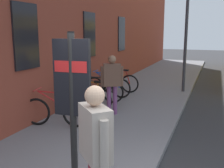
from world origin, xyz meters
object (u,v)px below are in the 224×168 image
Objects in this scene: bicycle_end_of_row at (76,103)px; bicycle_mid_rack at (57,112)px; bicycle_beside_lamp at (88,97)px; pedestrian_by_facade at (112,79)px; bicycle_by_door at (117,82)px; bicycle_far_end at (98,92)px; bicycle_leaning_wall at (108,87)px; transit_info_sign at (72,88)px; pedestrian_near_bus at (95,142)px; street_lamp at (187,19)px.

bicycle_mid_rack is at bearing 176.77° from bicycle_end_of_row.
bicycle_beside_lamp is 1.16m from pedestrian_by_facade.
pedestrian_by_facade reaches higher than bicycle_by_door.
bicycle_by_door is at bearing 17.32° from pedestrian_by_facade.
pedestrian_by_facade is at bearing -162.68° from bicycle_by_door.
bicycle_beside_lamp is at bearing -179.76° from bicycle_far_end.
bicycle_mid_rack is at bearing 146.83° from pedestrian_by_facade.
bicycle_mid_rack is 0.98× the size of bicycle_by_door.
bicycle_mid_rack is 1.87m from pedestrian_by_facade.
transit_info_sign reaches higher than bicycle_leaning_wall.
bicycle_end_of_row is 0.73× the size of transit_info_sign.
bicycle_far_end is (0.77, 0.00, 0.00)m from bicycle_beside_lamp.
transit_info_sign reaches higher than bicycle_by_door.
pedestrian_near_bus is 1.03× the size of pedestrian_by_facade.
bicycle_by_door is (3.39, -0.01, 0.00)m from bicycle_end_of_row.
bicycle_by_door is 1.02× the size of pedestrian_by_facade.
pedestrian_by_facade is (-2.84, -0.89, 0.67)m from bicycle_by_door.
bicycle_beside_lamp is (0.80, 0.01, 0.00)m from bicycle_end_of_row.
bicycle_end_of_row is at bearing -179.63° from bicycle_far_end.
pedestrian_by_facade is at bearing 158.02° from street_lamp.
bicycle_mid_rack is at bearing 178.51° from bicycle_beside_lamp.
pedestrian_near_bus is at bearing 179.20° from street_lamp.
bicycle_end_of_row is 3.87m from transit_info_sign.
bicycle_end_of_row is at bearing 150.95° from street_lamp.
bicycle_beside_lamp is 5.09m from street_lamp.
bicycle_leaning_wall is 6.09m from transit_info_sign.
bicycle_far_end and bicycle_leaning_wall have the same top height.
bicycle_far_end is at bearing 24.09° from pedestrian_near_bus.
bicycle_mid_rack and bicycle_end_of_row have the same top height.
transit_info_sign reaches higher than bicycle_end_of_row.
bicycle_beside_lamp is 0.98× the size of pedestrian_near_bus.
bicycle_far_end is 5.25m from transit_info_sign.
bicycle_end_of_row is at bearing 179.75° from bicycle_by_door.
pedestrian_near_bus reaches higher than pedestrian_by_facade.
bicycle_end_of_row is 2.48m from bicycle_leaning_wall.
pedestrian_near_bus is (-2.85, -2.42, 0.70)m from bicycle_mid_rack.
street_lamp is (5.38, -2.54, 2.49)m from bicycle_mid_rack.
bicycle_beside_lamp is at bearing 23.82° from transit_info_sign.
transit_info_sign is at bearing -151.24° from bicycle_end_of_row.
bicycle_mid_rack and bicycle_leaning_wall have the same top height.
bicycle_by_door is (1.82, -0.02, 0.00)m from bicycle_far_end.
bicycle_beside_lamp is 4.55m from transit_info_sign.
bicycle_beside_lamp is at bearing 179.52° from bicycle_by_door.
pedestrian_near_bus is 0.37× the size of street_lamp.
bicycle_mid_rack is 3.38m from bicycle_leaning_wall.
pedestrian_by_facade is (-1.93, -0.92, 0.67)m from bicycle_leaning_wall.
bicycle_mid_rack is at bearing 179.40° from bicycle_leaning_wall.
transit_info_sign reaches higher than bicycle_far_end.
street_lamp is (2.90, -2.49, 2.49)m from bicycle_far_end.
pedestrian_by_facade is at bearing -138.22° from bicycle_far_end.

